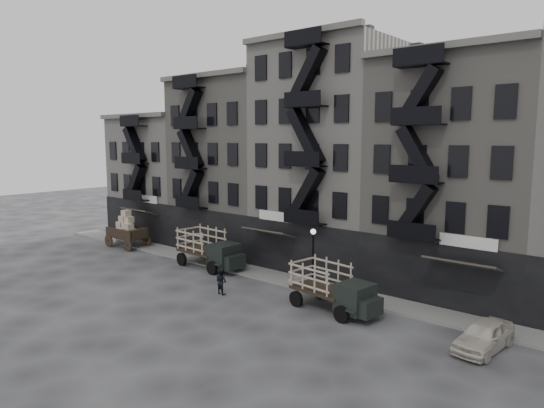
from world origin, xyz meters
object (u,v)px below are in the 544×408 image
Objects in this scene: pedestrian_mid at (221,282)px; pedestrian_west at (110,237)px; horse at (118,237)px; car_east at (484,335)px; wagon at (126,226)px; stake_truck_west at (209,246)px; stake_truck_east at (333,284)px.

pedestrian_west is at bearing -10.31° from pedestrian_mid.
horse is 1.06× the size of pedestrian_west.
pedestrian_mid is at bearing -165.54° from car_east.
wagon is 11.29m from stake_truck_west.
stake_truck_west is (12.80, -0.02, 0.99)m from horse.
pedestrian_mid reaches higher than horse.
wagon is at bearing 1.60° from pedestrian_west.
pedestrian_mid is at bearing -27.59° from pedestrian_west.
horse is 12.83m from stake_truck_west.
stake_truck_west is 13.17m from pedestrian_west.
pedestrian_west is (-13.13, -0.61, -0.90)m from stake_truck_west.
stake_truck_east is 3.51× the size of pedestrian_mid.
stake_truck_west is 6.72m from pedestrian_mid.
horse is at bearing -176.49° from car_east.
stake_truck_east is (12.62, -1.94, -0.13)m from stake_truck_west.
car_east is (8.46, 0.18, -0.89)m from stake_truck_east.
stake_truck_east is at bearing -20.28° from pedestrian_west.
car_east is (33.88, -1.78, -0.03)m from horse.
horse is 0.30× the size of stake_truck_east.
wagon is 23.99m from stake_truck_east.
wagon is at bearing -13.50° from pedestrian_mid.
horse is 0.28× the size of stake_truck_west.
horse reaches higher than car_east.
horse is at bearing 44.83° from pedestrian_west.
car_east is 15.88m from pedestrian_mid.
pedestrian_west reaches higher than horse.
pedestrian_mid reaches higher than pedestrian_west.
stake_truck_west is 1.06× the size of stake_truck_east.
horse is 1.06× the size of pedestrian_mid.
stake_truck_west is (11.28, -0.02, -0.23)m from wagon.
stake_truck_east is 1.38× the size of car_east.
car_east is 2.54× the size of pedestrian_west.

